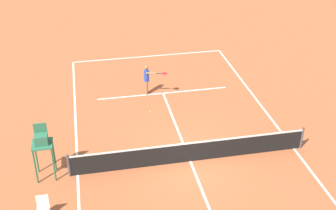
% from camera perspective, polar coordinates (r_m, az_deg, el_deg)
% --- Properties ---
extents(ground_plane, '(60.00, 60.00, 0.00)m').
position_cam_1_polar(ground_plane, '(19.24, 2.85, -7.15)').
color(ground_plane, '#AD5933').
extents(court_lines, '(9.56, 22.69, 0.01)m').
position_cam_1_polar(court_lines, '(19.24, 2.85, -7.15)').
color(court_lines, white).
rests_on(court_lines, ground).
extents(tennis_net, '(10.16, 0.10, 1.07)m').
position_cam_1_polar(tennis_net, '(18.95, 2.89, -5.95)').
color(tennis_net, '#4C4C51').
rests_on(tennis_net, ground).
extents(player_serving, '(1.22, 0.82, 1.68)m').
position_cam_1_polar(player_serving, '(23.87, -2.63, 3.55)').
color(player_serving, '#9E704C').
rests_on(player_serving, ground).
extents(tennis_ball, '(0.07, 0.07, 0.07)m').
position_cam_1_polar(tennis_ball, '(22.62, -2.27, -0.82)').
color(tennis_ball, '#CCE033').
rests_on(tennis_ball, ground).
extents(umpire_chair, '(0.80, 0.80, 2.41)m').
position_cam_1_polar(umpire_chair, '(18.16, -15.74, -4.71)').
color(umpire_chair, '#2D6B4C').
rests_on(umpire_chair, ground).
extents(courtside_chair_near, '(0.44, 0.46, 0.95)m').
position_cam_1_polar(courtside_chair_near, '(16.87, -15.62, -12.39)').
color(courtside_chair_near, '#262626').
rests_on(courtside_chair_near, ground).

